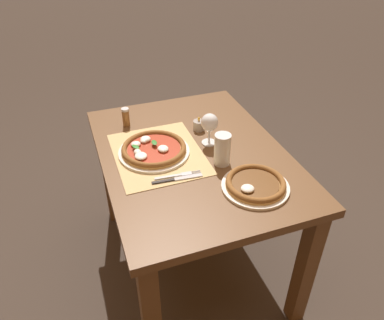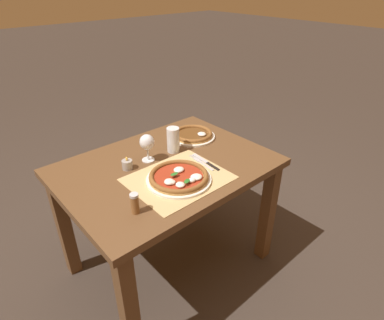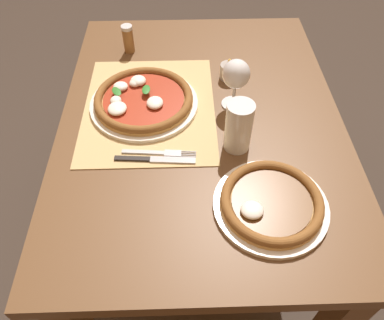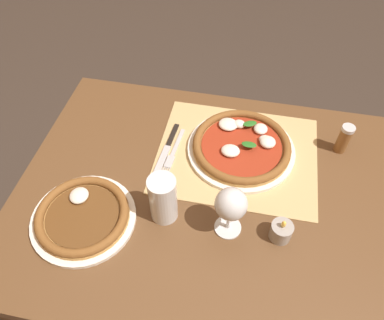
{
  "view_description": "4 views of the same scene",
  "coord_description": "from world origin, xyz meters",
  "px_view_note": "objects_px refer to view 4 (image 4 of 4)",
  "views": [
    {
      "loc": [
        1.34,
        -0.48,
        1.71
      ],
      "look_at": [
        0.16,
        -0.06,
        0.81
      ],
      "focal_mm": 35.0,
      "sensor_mm": 36.0,
      "label": 1
    },
    {
      "loc": [
        -0.88,
        -1.21,
        1.63
      ],
      "look_at": [
        0.08,
        -0.12,
        0.79
      ],
      "focal_mm": 30.0,
      "sensor_mm": 36.0,
      "label": 2
    },
    {
      "loc": [
        0.82,
        -0.05,
        1.49
      ],
      "look_at": [
        0.21,
        -0.03,
        0.78
      ],
      "focal_mm": 35.0,
      "sensor_mm": 36.0,
      "label": 3
    },
    {
      "loc": [
        -0.05,
        0.59,
        1.6
      ],
      "look_at": [
        0.08,
        -0.08,
        0.78
      ],
      "focal_mm": 35.0,
      "sensor_mm": 36.0,
      "label": 4
    }
  ],
  "objects_px": {
    "knife": "(167,149)",
    "pizza_far": "(83,216)",
    "pepper_shaker": "(344,139)",
    "wine_glass": "(231,206)",
    "fork": "(173,153)",
    "pizza_near": "(242,146)",
    "pint_glass": "(163,199)",
    "votive_candle": "(281,232)"
  },
  "relations": [
    {
      "from": "pizza_far",
      "to": "pepper_shaker",
      "type": "xyz_separation_m",
      "value": [
        -0.67,
        -0.39,
        0.03
      ]
    },
    {
      "from": "wine_glass",
      "to": "pizza_far",
      "type": "bearing_deg",
      "value": 7.64
    },
    {
      "from": "pint_glass",
      "to": "knife",
      "type": "bearing_deg",
      "value": -77.6
    },
    {
      "from": "knife",
      "to": "pizza_far",
      "type": "bearing_deg",
      "value": 60.87
    },
    {
      "from": "pint_glass",
      "to": "knife",
      "type": "xyz_separation_m",
      "value": [
        0.05,
        -0.22,
        -0.06
      ]
    },
    {
      "from": "pint_glass",
      "to": "votive_candle",
      "type": "relative_size",
      "value": 2.01
    },
    {
      "from": "pizza_near",
      "to": "pizza_far",
      "type": "relative_size",
      "value": 1.18
    },
    {
      "from": "wine_glass",
      "to": "votive_candle",
      "type": "height_order",
      "value": "wine_glass"
    },
    {
      "from": "pepper_shaker",
      "to": "pizza_near",
      "type": "bearing_deg",
      "value": 12.4
    },
    {
      "from": "pizza_far",
      "to": "pint_glass",
      "type": "height_order",
      "value": "pint_glass"
    },
    {
      "from": "pizza_near",
      "to": "knife",
      "type": "bearing_deg",
      "value": 10.76
    },
    {
      "from": "pizza_far",
      "to": "pint_glass",
      "type": "bearing_deg",
      "value": -163.94
    },
    {
      "from": "pizza_far",
      "to": "pepper_shaker",
      "type": "relative_size",
      "value": 2.83
    },
    {
      "from": "wine_glass",
      "to": "fork",
      "type": "bearing_deg",
      "value": -47.98
    },
    {
      "from": "pint_glass",
      "to": "pepper_shaker",
      "type": "distance_m",
      "value": 0.57
    },
    {
      "from": "votive_candle",
      "to": "pepper_shaker",
      "type": "height_order",
      "value": "pepper_shaker"
    },
    {
      "from": "pint_glass",
      "to": "fork",
      "type": "bearing_deg",
      "value": -83.13
    },
    {
      "from": "fork",
      "to": "votive_candle",
      "type": "distance_m",
      "value": 0.39
    },
    {
      "from": "pizza_near",
      "to": "pepper_shaker",
      "type": "xyz_separation_m",
      "value": [
        -0.29,
        -0.06,
        0.03
      ]
    },
    {
      "from": "wine_glass",
      "to": "votive_candle",
      "type": "bearing_deg",
      "value": -179.05
    },
    {
      "from": "pizza_near",
      "to": "knife",
      "type": "height_order",
      "value": "pizza_near"
    },
    {
      "from": "pizza_near",
      "to": "votive_candle",
      "type": "height_order",
      "value": "votive_candle"
    },
    {
      "from": "pint_glass",
      "to": "wine_glass",
      "type": "bearing_deg",
      "value": 177.18
    },
    {
      "from": "pepper_shaker",
      "to": "wine_glass",
      "type": "bearing_deg",
      "value": 48.47
    },
    {
      "from": "knife",
      "to": "votive_candle",
      "type": "bearing_deg",
      "value": 147.25
    },
    {
      "from": "pizza_near",
      "to": "wine_glass",
      "type": "xyz_separation_m",
      "value": [
        0.0,
        0.27,
        0.08
      ]
    },
    {
      "from": "wine_glass",
      "to": "pint_glass",
      "type": "bearing_deg",
      "value": -2.82
    },
    {
      "from": "pint_glass",
      "to": "knife",
      "type": "distance_m",
      "value": 0.23
    },
    {
      "from": "pint_glass",
      "to": "knife",
      "type": "height_order",
      "value": "pint_glass"
    },
    {
      "from": "pint_glass",
      "to": "knife",
      "type": "relative_size",
      "value": 0.67
    },
    {
      "from": "pizza_far",
      "to": "fork",
      "type": "bearing_deg",
      "value": -123.71
    },
    {
      "from": "fork",
      "to": "pepper_shaker",
      "type": "height_order",
      "value": "pepper_shaker"
    },
    {
      "from": "pizza_far",
      "to": "fork",
      "type": "height_order",
      "value": "pizza_far"
    },
    {
      "from": "fork",
      "to": "knife",
      "type": "height_order",
      "value": "knife"
    },
    {
      "from": "wine_glass",
      "to": "knife",
      "type": "height_order",
      "value": "wine_glass"
    },
    {
      "from": "pepper_shaker",
      "to": "pizza_far",
      "type": "bearing_deg",
      "value": 29.87
    },
    {
      "from": "pizza_far",
      "to": "knife",
      "type": "relative_size",
      "value": 1.27
    },
    {
      "from": "pizza_far",
      "to": "pepper_shaker",
      "type": "distance_m",
      "value": 0.78
    },
    {
      "from": "pizza_far",
      "to": "wine_glass",
      "type": "xyz_separation_m",
      "value": [
        -0.37,
        -0.05,
        0.09
      ]
    },
    {
      "from": "knife",
      "to": "fork",
      "type": "bearing_deg",
      "value": 154.39
    },
    {
      "from": "votive_candle",
      "to": "wine_glass",
      "type": "bearing_deg",
      "value": 0.95
    },
    {
      "from": "wine_glass",
      "to": "knife",
      "type": "xyz_separation_m",
      "value": [
        0.22,
        -0.23,
        -0.1
      ]
    }
  ]
}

